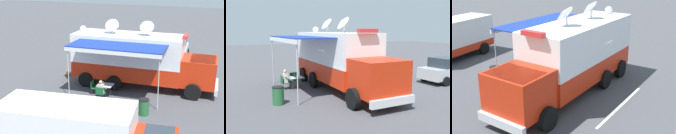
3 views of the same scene
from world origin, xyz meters
The scene contains 10 objects.
ground_plane centered at (0.00, 0.00, 0.00)m, with size 100.00×100.00×0.00m, color #47474C.
lot_stripe centered at (-2.84, 0.78, 0.00)m, with size 0.12×4.80×0.01m, color silver.
command_truck centered at (0.00, 0.75, 1.95)m, with size 5.19×9.59×4.53m.
folding_table centered at (2.37, -0.56, 0.67)m, with size 0.83×0.83×0.73m.
water_bottle centered at (2.46, -0.72, 0.83)m, with size 0.07×0.07×0.22m.
folding_chair_at_table centered at (3.17, -0.64, 0.51)m, with size 0.50×0.50×0.87m.
folding_chair_beside_table centered at (2.35, -1.41, 0.51)m, with size 0.50×0.50×0.87m.
seated_responder centered at (2.98, -0.64, 0.65)m, with size 0.67×0.57×1.25m.
trash_bin centered at (4.07, 2.32, 0.46)m, with size 0.57×0.57×0.91m.
traffic_cone centered at (-0.27, -4.82, 0.28)m, with size 0.36×0.36×0.58m.
Camera 3 is at (-7.93, 12.06, 6.30)m, focal length 46.40 mm.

